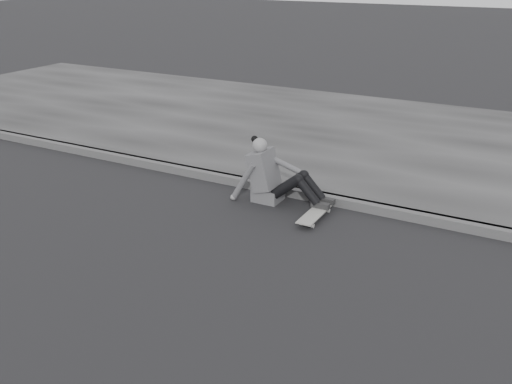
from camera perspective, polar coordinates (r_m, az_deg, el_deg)
ground at (r=5.34m, az=5.49°, el=-12.52°), size 80.00×80.00×0.00m
curb at (r=7.47m, az=13.35°, el=-1.88°), size 24.00×0.16×0.12m
sidewalk at (r=10.25m, az=18.00°, el=4.23°), size 24.00×6.00×0.12m
skateboard at (r=7.22m, az=5.96°, el=-2.15°), size 0.20×0.78×0.09m
seated_woman at (r=7.59m, az=1.66°, el=1.59°), size 1.38×0.46×0.88m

